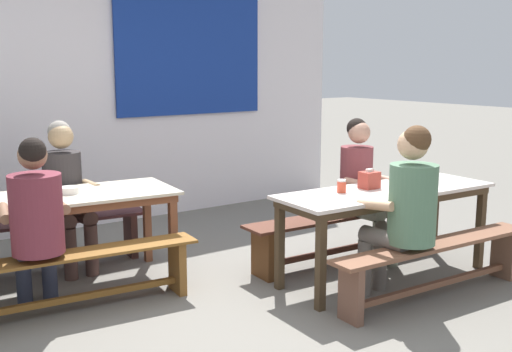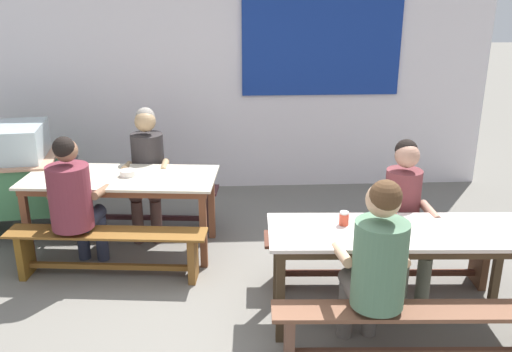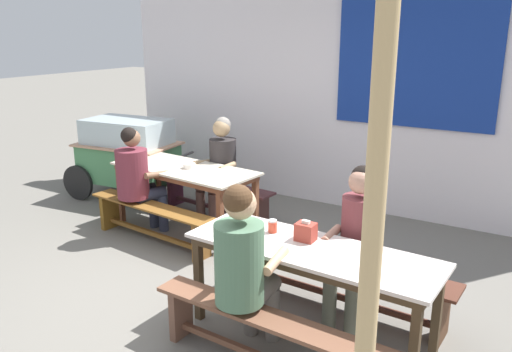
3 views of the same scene
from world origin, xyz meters
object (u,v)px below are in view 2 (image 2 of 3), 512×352
Objects in this scene: bench_far_back at (138,201)px; bench_near_back at (380,252)px; person_center_facing at (147,164)px; bench_far_front at (108,248)px; tissue_box at (384,216)px; condiment_jar at (344,218)px; bench_near_front at (415,327)px; dining_table_far at (121,184)px; person_near_front at (376,261)px; dining_table_near at (400,240)px; person_left_back_turned at (74,198)px; person_right_near_table at (405,211)px; soup_bowl at (128,173)px.

bench_far_back is 0.86× the size of bench_near_back.
bench_far_back is 1.32× the size of person_center_facing.
bench_far_front is 2.31m from bench_near_back.
bench_near_back is (2.19, -1.29, 0.01)m from bench_far_back.
person_center_facing is 7.92× the size of tissue_box.
bench_far_front is 2.06m from condiment_jar.
bench_far_front is at bearing 174.13° from bench_near_back.
bench_far_back is 3.18m from bench_near_front.
person_near_front is at bearing -42.38° from dining_table_far.
person_center_facing reaches higher than bench_far_back.
bench_far_front is at bearing -95.62° from dining_table_far.
bench_near_front is at bearing -92.72° from bench_near_back.
person_near_front is (-0.27, 0.07, 0.45)m from bench_near_front.
bench_far_front is at bearing -95.62° from bench_far_back.
person_center_facing is at bearing 131.49° from bench_near_front.
condiment_jar is at bearing -32.85° from dining_table_far.
person_near_front is at bearing -122.89° from dining_table_near.
person_left_back_turned is 12.26× the size of condiment_jar.
dining_table_near reaches higher than bench_far_back.
person_right_near_table is (2.34, -1.38, 0.41)m from bench_far_back.
dining_table_far is at bearing 149.74° from dining_table_near.
person_left_back_turned is 2.27m from condiment_jar.
dining_table_far is 1.43× the size of person_right_near_table.
bench_far_back is 10.48× the size of tissue_box.
tissue_box is (-0.07, 0.63, 0.52)m from bench_near_front.
soup_bowl is (-0.12, -0.44, 0.06)m from person_center_facing.
tissue_box reaches higher than bench_far_front.
dining_table_far is 12.44× the size of soup_bowl.
bench_far_front is at bearing 163.00° from tissue_box.
tissue_box is (2.12, -1.19, 0.14)m from dining_table_far.
bench_far_front is 11.83× the size of soup_bowl.
person_near_front is at bearing 165.38° from bench_near_front.
person_right_near_table is (0.18, 0.44, 0.03)m from dining_table_near.
tissue_box is at bearing -30.25° from soup_bowl.
person_right_near_table is (2.45, -0.32, 0.42)m from bench_far_front.
dining_table_far is 1.05× the size of bench_far_front.
tissue_box reaches higher than dining_table_near.
bench_far_back is 2.54m from bench_near_back.
bench_near_back is 18.87× the size of condiment_jar.
soup_bowl is (0.12, 0.53, 0.49)m from bench_far_front.
bench_near_front is 11.80× the size of tissue_box.
dining_table_near is 2.43m from bench_far_front.
tissue_box reaches higher than bench_far_back.
person_near_front is (2.24, -1.31, 0.04)m from person_left_back_turned.
person_near_front is at bearing -109.66° from tissue_box.
bench_far_back is 0.89× the size of bench_near_front.
tissue_box is (2.44, -0.75, 0.11)m from person_left_back_turned.
bench_near_front is (-0.03, -0.53, -0.37)m from dining_table_near.
tissue_box reaches higher than condiment_jar.
dining_table_far is 17.57× the size of condiment_jar.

